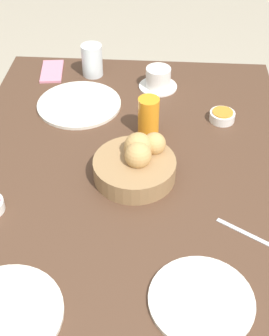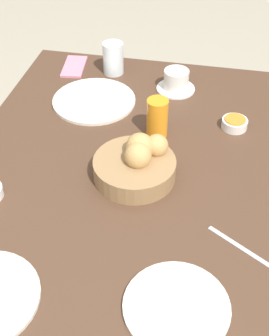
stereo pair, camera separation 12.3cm
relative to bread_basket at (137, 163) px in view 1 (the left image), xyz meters
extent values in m
cube|color=#4C3323|center=(0.09, -0.03, -0.06)|extent=(1.44, 0.93, 0.03)
cube|color=#4C3323|center=(-0.58, -0.45, -0.45)|extent=(0.06, 0.06, 0.74)
cube|color=#4C3323|center=(-0.58, 0.38, -0.45)|extent=(0.06, 0.06, 0.74)
cylinder|color=#99754C|center=(0.01, 0.00, -0.01)|extent=(0.22, 0.22, 0.05)
sphere|color=tan|center=(0.01, 0.00, 0.04)|extent=(0.07, 0.07, 0.07)
sphere|color=tan|center=(-0.03, 0.00, 0.04)|extent=(0.07, 0.07, 0.07)
sphere|color=tan|center=(-0.04, 0.04, 0.03)|extent=(0.06, 0.06, 0.06)
cylinder|color=silver|center=(-0.32, -0.21, -0.04)|extent=(0.27, 0.27, 0.01)
cylinder|color=silver|center=(0.44, -0.24, -0.04)|extent=(0.24, 0.24, 0.01)
cylinder|color=silver|center=(0.38, 0.16, -0.04)|extent=(0.22, 0.22, 0.01)
cylinder|color=orange|center=(-0.19, 0.02, 0.02)|extent=(0.06, 0.06, 0.12)
cylinder|color=silver|center=(-0.52, -0.19, 0.01)|extent=(0.07, 0.07, 0.11)
cylinder|color=white|center=(-0.45, 0.04, -0.04)|extent=(0.13, 0.13, 0.01)
cylinder|color=white|center=(-0.45, 0.04, 0.00)|extent=(0.08, 0.08, 0.07)
cylinder|color=white|center=(-0.27, 0.25, -0.03)|extent=(0.08, 0.08, 0.03)
cylinder|color=#C67F28|center=(-0.27, 0.25, -0.01)|extent=(0.06, 0.06, 0.00)
cube|color=#B7B7BC|center=(0.20, 0.28, -0.04)|extent=(0.11, 0.16, 0.00)
cube|color=pink|center=(-0.52, -0.34, -0.04)|extent=(0.16, 0.09, 0.01)
camera|label=1|loc=(0.93, 0.06, 0.80)|focal=50.00mm
camera|label=2|loc=(0.91, 0.18, 0.80)|focal=50.00mm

